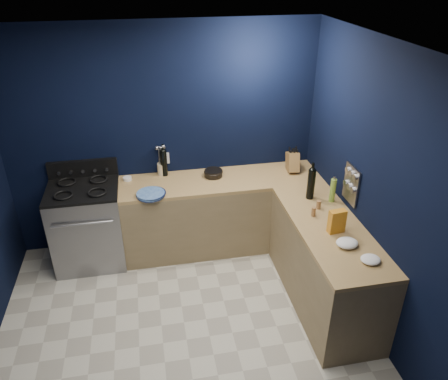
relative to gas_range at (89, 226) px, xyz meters
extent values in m
cube|color=beige|center=(0.93, -1.42, -0.47)|extent=(3.50, 3.50, 0.02)
cube|color=silver|center=(0.93, -1.42, 2.15)|extent=(3.50, 3.50, 0.02)
cube|color=black|center=(0.93, 0.34, 0.84)|extent=(3.50, 0.02, 2.60)
cube|color=black|center=(2.69, -1.42, 0.84)|extent=(0.02, 3.50, 2.60)
cube|color=olive|center=(1.53, 0.02, -0.03)|extent=(2.30, 0.63, 0.86)
cube|color=brown|center=(1.53, 0.02, 0.42)|extent=(2.30, 0.63, 0.04)
cube|color=olive|center=(2.37, -1.13, -0.03)|extent=(0.63, 1.67, 0.86)
cube|color=brown|center=(2.37, -1.13, 0.42)|extent=(0.63, 1.67, 0.04)
cube|color=gray|center=(0.00, 0.00, 0.00)|extent=(0.76, 0.66, 0.92)
cube|color=black|center=(0.00, -0.32, -0.01)|extent=(0.59, 0.02, 0.42)
cube|color=black|center=(0.00, 0.00, 0.48)|extent=(0.76, 0.66, 0.03)
cube|color=black|center=(0.00, 0.30, 0.58)|extent=(0.76, 0.06, 0.20)
cube|color=gray|center=(2.67, -0.87, 0.72)|extent=(0.02, 0.28, 0.38)
cube|color=white|center=(0.93, 0.32, 0.62)|extent=(0.09, 0.02, 0.13)
cylinder|color=#2F4490|center=(0.72, -0.22, 0.46)|extent=(0.34, 0.34, 0.04)
cylinder|color=white|center=(0.48, 0.20, 0.46)|extent=(0.10, 0.10, 0.04)
cylinder|color=beige|center=(0.88, 0.27, 0.51)|extent=(0.13, 0.13, 0.14)
cylinder|color=black|center=(0.91, 0.24, 0.59)|extent=(0.08, 0.08, 0.31)
cylinder|color=black|center=(1.46, 0.10, 0.48)|extent=(0.23, 0.23, 0.08)
cube|color=brown|center=(2.40, 0.08, 0.55)|extent=(0.15, 0.28, 0.28)
cylinder|color=black|center=(2.37, -0.58, 0.60)|extent=(0.08, 0.08, 0.33)
cylinder|color=#7AA737|center=(2.57, -0.69, 0.57)|extent=(0.08, 0.08, 0.25)
cylinder|color=olive|center=(2.28, -0.93, 0.49)|extent=(0.05, 0.05, 0.10)
cylinder|color=olive|center=(2.38, -0.80, 0.48)|extent=(0.05, 0.05, 0.09)
cube|color=#C4380D|center=(2.38, -1.23, 0.55)|extent=(0.16, 0.09, 0.23)
ellipsoid|color=white|center=(2.38, -1.46, 0.47)|extent=(0.23, 0.21, 0.07)
ellipsoid|color=white|center=(2.48, -1.70, 0.47)|extent=(0.20, 0.18, 0.05)
camera|label=1|loc=(0.73, -4.30, 2.72)|focal=34.71mm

